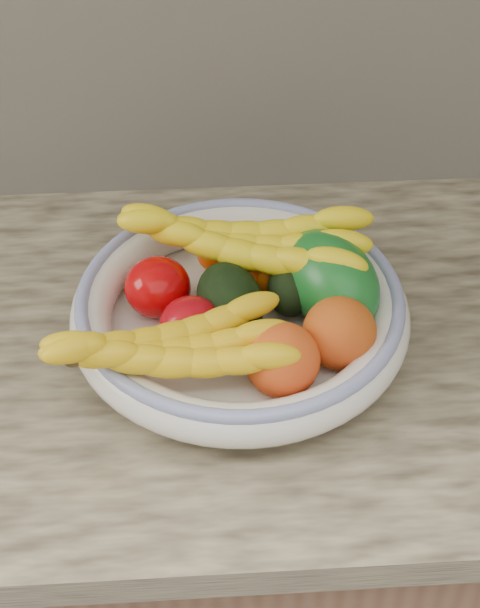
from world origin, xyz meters
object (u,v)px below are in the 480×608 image
green_mango (329,280)px  banana_bunch_front (170,353)px  banana_bunch_back (243,247)px  fruit_bowl (240,311)px

green_mango → banana_bunch_front: 0.22m
banana_bunch_front → green_mango: bearing=22.1°
banana_bunch_front → banana_bunch_back: bearing=52.4°
banana_bunch_front → fruit_bowl: bearing=40.8°
banana_bunch_back → banana_bunch_front: 0.19m
green_mango → banana_bunch_back: 0.11m
fruit_bowl → banana_bunch_front: 0.13m
banana_bunch_back → fruit_bowl: bearing=-83.2°
fruit_bowl → banana_bunch_back: size_ratio=1.24×
fruit_bowl → banana_bunch_back: 0.08m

